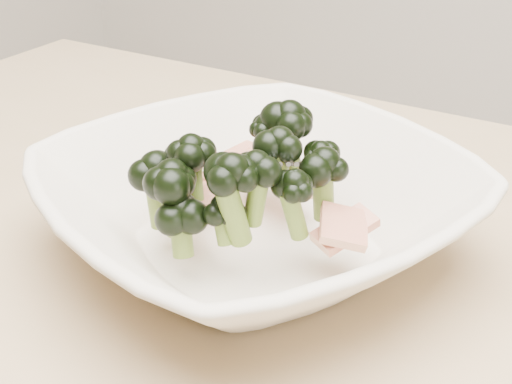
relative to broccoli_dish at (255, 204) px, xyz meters
The scene contains 1 object.
broccoli_dish is the anchor object (origin of this frame).
Camera 1 is at (0.17, -0.34, 1.05)m, focal length 50.00 mm.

